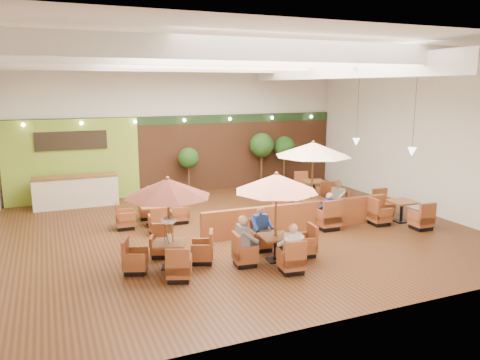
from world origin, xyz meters
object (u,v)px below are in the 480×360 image
table_1 (276,200)px  table_0 (168,206)px  booth_divider (299,217)px  diner_0 (292,243)px  topiary_0 (189,160)px  topiary_2 (284,149)px  table_2 (313,167)px  table_3 (153,213)px  table_4 (395,213)px  diner_3 (328,207)px  diner_2 (245,236)px  table_5 (313,190)px  service_counter (76,191)px  topiary_1 (262,147)px  diner_1 (261,224)px  diner_4 (337,196)px

table_1 → table_0: bearing=173.5°
booth_divider → diner_0: (-1.85, -2.87, 0.31)m
topiary_0 → topiary_2: size_ratio=0.88×
table_2 → booth_divider: bearing=-138.5°
table_3 → table_4: 7.91m
diner_3 → diner_2: bearing=-157.6°
table_5 → topiary_0: 5.20m
service_counter → table_5: (8.88, -2.24, -0.24)m
diner_0 → service_counter: bearing=113.3°
topiary_1 → service_counter: bearing=-178.5°
table_0 → table_2: bearing=42.6°
booth_divider → topiary_2: bearing=67.3°
table_4 → topiary_2: topiary_2 is taller
booth_divider → diner_1: (-1.85, -1.18, 0.31)m
table_4 → diner_3: 2.50m
table_1 → table_2: size_ratio=0.87×
table_1 → diner_3: bearing=39.0°
table_0 → table_1: size_ratio=1.02×
table_1 → diner_1: bearing=95.9°
booth_divider → topiary_2: topiary_2 is taller
topiary_1 → topiary_2: 1.12m
table_5 → diner_1: diner_1 is taller
booth_divider → diner_1: 2.22m
table_1 → table_5: bearing=56.8°
booth_divider → table_1: bearing=-131.5°
table_0 → diner_4: (6.34, 2.18, -0.80)m
table_2 → topiary_1: (0.64, 5.24, -0.01)m
diner_0 → diner_2: diner_2 is taller
booth_divider → diner_1: diner_1 is taller
service_counter → diner_3: (7.08, -6.03, 0.15)m
diner_4 → table_2: bearing=82.1°
booth_divider → topiary_1: (1.52, 5.98, 1.38)m
table_5 → topiary_2: bearing=108.5°
diner_3 → diner_0: bearing=-140.1°
booth_divider → diner_3: 0.96m
service_counter → table_2: size_ratio=1.11×
service_counter → diner_3: 9.30m
table_4 → table_5: (-0.66, 4.01, 0.01)m
table_4 → diner_3: bearing=177.4°
table_0 → diner_3: size_ratio=3.27×
topiary_1 → diner_0: size_ratio=3.12×
table_3 → diner_0: bearing=-62.2°
diner_2 → table_0: bearing=-103.6°
table_4 → diner_1: (-5.19, -0.70, 0.41)m
diner_0 → table_3: bearing=110.4°
table_4 → table_5: bearing=102.0°
booth_divider → table_4: (3.34, -0.47, -0.11)m
booth_divider → table_0: table_0 is taller
topiary_0 → diner_2: 8.09m
table_4 → table_3: bearing=162.6°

